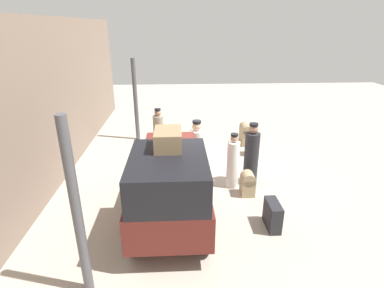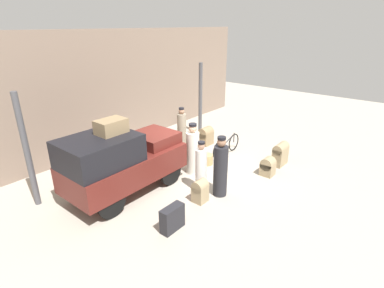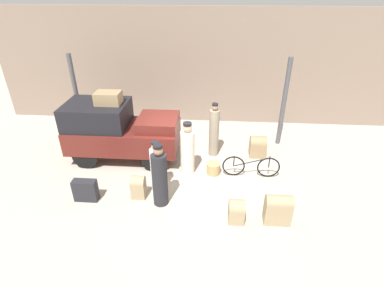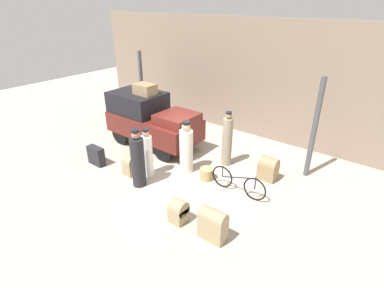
% 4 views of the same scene
% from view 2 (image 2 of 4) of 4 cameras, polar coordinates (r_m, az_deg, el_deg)
% --- Properties ---
extents(ground_plane, '(30.00, 30.00, 0.00)m').
position_cam_2_polar(ground_plane, '(10.08, 0.16, -5.61)').
color(ground_plane, '#A89E8E').
extents(station_building_facade, '(16.00, 0.15, 4.50)m').
position_cam_2_polar(station_building_facade, '(12.17, -15.13, 9.77)').
color(station_building_facade, gray).
rests_on(station_building_facade, ground).
extents(canopy_pillar_left, '(0.16, 0.16, 3.16)m').
position_cam_2_polar(canopy_pillar_left, '(8.88, -28.94, -1.29)').
color(canopy_pillar_left, '#4C4C51').
rests_on(canopy_pillar_left, ground).
extents(canopy_pillar_right, '(0.16, 0.16, 3.16)m').
position_cam_2_polar(canopy_pillar_right, '(13.22, 1.60, 8.45)').
color(canopy_pillar_right, '#4C4C51').
rests_on(canopy_pillar_right, ground).
extents(truck, '(3.57, 1.64, 1.93)m').
position_cam_2_polar(truck, '(8.76, -13.40, -3.06)').
color(truck, black).
rests_on(truck, ground).
extents(bicycle, '(1.74, 0.04, 0.73)m').
position_cam_2_polar(bicycle, '(11.43, 6.55, -0.36)').
color(bicycle, black).
rests_on(bicycle, ground).
extents(wicker_basket, '(0.42, 0.42, 0.36)m').
position_cam_2_polar(wicker_basket, '(10.67, 2.87, -2.94)').
color(wicker_basket, tan).
rests_on(wicker_basket, ground).
extents(porter_carrying_trunk, '(0.33, 0.33, 1.88)m').
position_cam_2_polar(porter_carrying_trunk, '(11.06, -1.96, 1.90)').
color(porter_carrying_trunk, gray).
rests_on(porter_carrying_trunk, ground).
extents(porter_with_bicycle, '(0.43, 0.43, 1.72)m').
position_cam_2_polar(porter_with_bicycle, '(9.84, 0.13, -1.31)').
color(porter_with_bicycle, silver).
rests_on(porter_with_bicycle, ground).
extents(porter_lifting_near_truck, '(0.34, 0.34, 1.59)m').
position_cam_2_polar(porter_lifting_near_truck, '(8.77, 1.74, -4.76)').
color(porter_lifting_near_truck, white).
rests_on(porter_lifting_near_truck, ground).
extents(conductor_in_dark_uniform, '(0.41, 0.41, 1.81)m').
position_cam_2_polar(conductor_in_dark_uniform, '(8.57, 5.45, -4.77)').
color(conductor_in_dark_uniform, '#232328').
rests_on(conductor_in_dark_uniform, ground).
extents(trunk_large_brown, '(0.64, 0.26, 0.63)m').
position_cam_2_polar(trunk_large_brown, '(7.43, -3.78, -13.95)').
color(trunk_large_brown, '#232328').
rests_on(trunk_large_brown, ground).
extents(suitcase_black_upright, '(0.39, 0.41, 0.63)m').
position_cam_2_polar(suitcase_black_upright, '(10.15, 14.24, -4.15)').
color(suitcase_black_upright, '#9E8966').
rests_on(suitcase_black_upright, ground).
extents(trunk_wicker_pale, '(0.65, 0.35, 0.81)m').
position_cam_2_polar(trunk_wicker_pale, '(10.97, 16.48, -1.73)').
color(trunk_wicker_pale, '#9E8966').
rests_on(trunk_wicker_pale, ground).
extents(trunk_umber_medium, '(0.38, 0.36, 0.67)m').
position_cam_2_polar(trunk_umber_medium, '(8.44, 1.54, -8.83)').
color(trunk_umber_medium, '#9E8966').
rests_on(trunk_umber_medium, ground).
extents(trunk_barrel_dark, '(0.54, 0.45, 0.74)m').
position_cam_2_polar(trunk_barrel_dark, '(12.34, 2.63, 1.60)').
color(trunk_barrel_dark, '#937A56').
rests_on(trunk_barrel_dark, ground).
extents(trunk_on_truck_roof, '(0.78, 0.55, 0.38)m').
position_cam_2_polar(trunk_on_truck_roof, '(8.26, -15.14, 3.25)').
color(trunk_on_truck_roof, '#937A56').
rests_on(trunk_on_truck_roof, truck).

